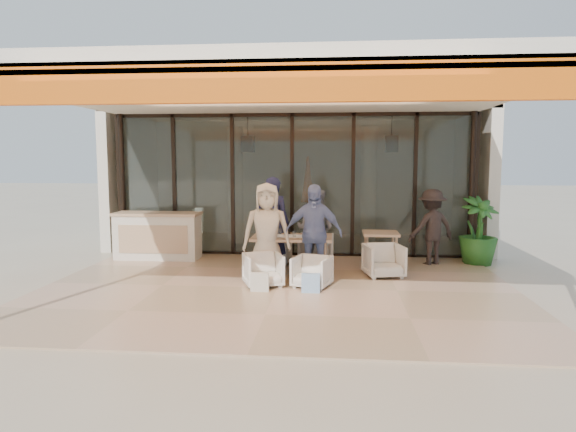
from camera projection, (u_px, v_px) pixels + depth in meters
name	position (u px, v px, depth m)	size (l,w,h in m)	color
ground	(277.00, 289.00, 8.69)	(70.00, 70.00, 0.00)	#C6B293
terrace_floor	(277.00, 289.00, 8.69)	(8.00, 6.00, 0.01)	tan
terrace_structure	(275.00, 92.00, 8.06)	(8.00, 6.00, 3.40)	silver
glass_storefront	(292.00, 186.00, 11.48)	(8.08, 0.10, 3.20)	#9EADA3
interior_block	(300.00, 157.00, 13.70)	(9.05, 3.62, 3.52)	silver
host_counter	(158.00, 236.00, 11.16)	(1.85, 0.65, 1.04)	silver
dining_table	(292.00, 239.00, 9.69)	(1.50, 0.90, 0.93)	tan
chair_far_left	(276.00, 250.00, 10.70)	(0.59, 0.55, 0.61)	silver
chair_far_right	(316.00, 248.00, 10.62)	(0.70, 0.66, 0.72)	silver
chair_near_left	(263.00, 268.00, 8.82)	(0.62, 0.58, 0.64)	silver
chair_near_right	(312.00, 270.00, 8.75)	(0.59, 0.55, 0.61)	silver
diner_navy	(273.00, 223.00, 10.14)	(0.68, 0.44, 1.85)	#191C39
diner_grey	(315.00, 230.00, 10.08)	(0.79, 0.61, 1.62)	slate
diner_cream	(267.00, 232.00, 9.25)	(0.87, 0.56, 1.77)	beige
diner_periwinkle	(313.00, 233.00, 9.18)	(1.03, 0.43, 1.75)	#6C7FB5
tote_bag_cream	(260.00, 283.00, 8.44)	(0.30, 0.10, 0.34)	silver
tote_bag_blue	(311.00, 284.00, 8.37)	(0.30, 0.10, 0.34)	#99BFD8
side_table	(381.00, 237.00, 10.22)	(0.70, 0.70, 0.74)	tan
side_chair	(384.00, 259.00, 9.51)	(0.67, 0.63, 0.69)	silver
standing_woman	(432.00, 227.00, 10.59)	(1.02, 0.59, 1.58)	black
potted_palm	(478.00, 231.00, 10.66)	(0.80, 0.80, 1.42)	#1E5919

